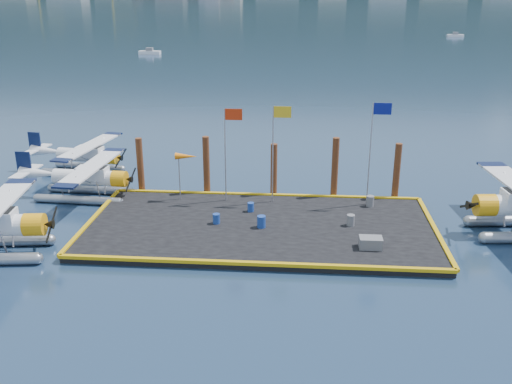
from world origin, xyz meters
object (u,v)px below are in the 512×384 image
flagpole_red (228,140)px  windsock (186,157)px  drum_0 (216,219)px  piling_2 (274,172)px  flagpole_blue (374,139)px  flagpole_yellow (276,140)px  crate (371,243)px  piling_3 (335,170)px  seaplane_c (86,157)px  drum_1 (261,222)px  drum_5 (251,207)px  piling_4 (397,173)px  drum_2 (351,220)px  seaplane_b (88,180)px  piling_1 (206,167)px  piling_0 (140,167)px  drum_4 (370,201)px

flagpole_red → windsock: (-2.73, 0.00, -1.17)m
drum_0 → piling_2: bearing=60.7°
flagpole_blue → flagpole_yellow: bearing=180.0°
crate → piling_3: 8.36m
seaplane_c → crate: bearing=67.2°
drum_0 → flagpole_blue: bearing=22.6°
drum_1 → drum_0: bearing=172.2°
drum_5 → crate: bearing=-34.5°
flagpole_blue → crate: bearing=-95.6°
piling_4 → flagpole_blue: bearing=-138.4°
drum_1 → flagpole_red: size_ratio=0.12×
seaplane_c → drum_2: 21.31m
crate → flagpole_blue: (0.64, 6.49, 3.98)m
flagpole_red → flagpole_yellow: bearing=0.0°
seaplane_b → windsock: windsock is taller
piling_2 → piling_3: bearing=0.0°
seaplane_c → piling_3: piling_3 is taller
seaplane_b → piling_1: bearing=100.6°
drum_2 → windsock: (-10.26, 3.52, 2.50)m
piling_0 → piling_3: size_ratio=0.93×
drum_5 → windsock: windsock is taller
drum_2 → piling_4: size_ratio=0.16×
piling_2 → flagpole_blue: bearing=-14.5°
drum_5 → drum_2: bearing=-16.0°
piling_1 → piling_2: piling_1 is taller
crate → piling_0: bearing=150.9°
piling_0 → piling_4: bearing=0.0°
drum_1 → flagpole_blue: flagpole_blue is taller
crate → windsock: bearing=149.7°
seaplane_c → flagpole_blue: 21.68m
drum_5 → seaplane_b: bearing=167.8°
piling_2 → seaplane_b: bearing=-175.2°
seaplane_c → flagpole_yellow: 16.05m
seaplane_c → piling_0: bearing=60.8°
drum_1 → flagpole_yellow: flagpole_yellow is taller
flagpole_yellow → windsock: 5.87m
flagpole_blue → piling_2: size_ratio=1.71×
drum_2 → piling_3: bearing=98.1°
crate → piling_1: piling_1 is taller
flagpole_red → windsock: 2.97m
drum_0 → crate: (8.62, -2.63, 0.01)m
drum_4 → flagpole_yellow: bearing=176.9°
crate → piling_1: size_ratio=0.29×
seaplane_c → flagpole_blue: (20.60, -5.85, 3.38)m
drum_1 → drum_4: (6.58, 3.90, -0.01)m
windsock → piling_4: (13.53, 1.60, -1.23)m
seaplane_b → drum_5: (11.09, -2.39, -0.68)m
seaplane_b → drum_2: 17.55m
piling_1 → piling_0: bearing=180.0°
piling_0 → seaplane_c: bearing=141.8°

